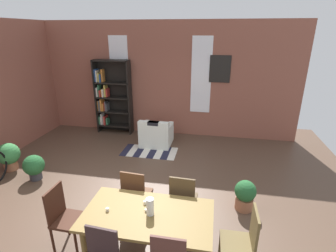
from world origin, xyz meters
TOP-DOWN VIEW (x-y plane):
  - ground_plane at (0.00, 0.00)m, footprint 9.28×9.28m
  - back_wall_brick at (0.00, 3.63)m, footprint 7.74×0.12m
  - window_pane_0 at (-1.18, 3.56)m, footprint 0.55×0.02m
  - window_pane_1 at (1.18, 3.56)m, footprint 0.55×0.02m
  - dining_table at (0.84, -0.98)m, footprint 1.66×0.91m
  - vase_on_table at (0.88, -0.98)m, footprint 0.10×0.10m
  - tealight_candle_0 at (0.76, -0.79)m, footprint 0.04×0.04m
  - tealight_candle_1 at (0.31, -1.02)m, footprint 0.04×0.04m
  - tealight_candle_2 at (0.81, -0.93)m, footprint 0.04×0.04m
  - dining_chair_head_left at (-0.37, -0.97)m, footprint 0.41×0.41m
  - dining_chair_far_left at (0.46, -0.30)m, footprint 0.43×0.43m
  - dining_chair_head_right at (2.04, -0.97)m, footprint 0.41×0.41m
  - dining_chair_far_right at (1.21, -0.30)m, footprint 0.42×0.42m
  - bookshelf_tall at (-1.45, 3.38)m, footprint 1.06×0.32m
  - armchair_white at (0.09, 2.67)m, footprint 0.81×0.81m
  - potted_plant_by_shelf at (2.21, 0.33)m, footprint 0.37×0.37m
  - potted_plant_corner at (-2.00, 0.51)m, footprint 0.42×0.42m
  - potted_plant_window at (-2.80, 0.76)m, footprint 0.48×0.48m
  - striped_rug at (0.02, 2.19)m, footprint 1.39×0.72m
  - framed_picture at (1.67, 3.55)m, footprint 0.56×0.03m

SIDE VIEW (x-z plane):
  - ground_plane at x=0.00m, z-range 0.00..0.00m
  - striped_rug at x=0.02m, z-range 0.00..0.01m
  - armchair_white at x=0.09m, z-range -0.10..0.65m
  - potted_plant_by_shelf at x=2.21m, z-range 0.02..0.56m
  - potted_plant_corner at x=-2.00m, z-range 0.03..0.57m
  - potted_plant_window at x=-2.80m, z-range 0.04..0.66m
  - dining_chair_head_left at x=-0.37m, z-range 0.04..0.99m
  - dining_chair_far_left at x=0.46m, z-range 0.04..0.99m
  - dining_chair_head_right at x=2.04m, z-range 0.04..0.99m
  - dining_chair_far_right at x=1.21m, z-range 0.04..0.99m
  - dining_table at x=0.84m, z-range 0.28..1.01m
  - tealight_candle_2 at x=0.81m, z-range 0.73..0.77m
  - tealight_candle_1 at x=0.31m, z-range 0.73..0.78m
  - tealight_candle_0 at x=0.76m, z-range 0.73..0.78m
  - vase_on_table at x=0.88m, z-range 0.73..0.97m
  - bookshelf_tall at x=-1.45m, z-range 0.00..2.16m
  - back_wall_brick at x=0.00m, z-range 0.00..3.21m
  - window_pane_0 at x=-1.18m, z-range 0.72..2.80m
  - window_pane_1 at x=1.18m, z-range 0.72..2.80m
  - framed_picture at x=1.67m, z-range 1.60..2.32m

